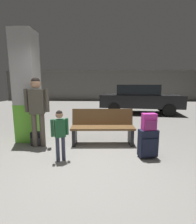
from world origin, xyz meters
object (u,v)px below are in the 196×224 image
backpack_bright (149,122)px  parked_car_near (139,98)px  structural_pillar (27,88)px  backpack_dark_floor (37,139)px  adult (37,105)px  bench (103,127)px  suitcase (148,143)px  child (60,130)px

backpack_bright → parked_car_near: parked_car_near is taller
structural_pillar → backpack_dark_floor: structural_pillar is taller
adult → backpack_bright: bearing=-11.9°
structural_pillar → bench: (2.02, -0.20, -0.99)m
structural_pillar → parked_car_near: structural_pillar is taller
structural_pillar → adult: 0.77m
backpack_dark_floor → bench: bearing=7.5°
adult → parked_car_near: 6.07m
suitcase → backpack_bright: backpack_bright is taller
bench → child: (-0.82, -1.04, 0.19)m
child → adult: size_ratio=0.61×
backpack_bright → backpack_dark_floor: size_ratio=1.00×
suitcase → child: size_ratio=0.59×
suitcase → backpack_bright: bearing=-122.8°
parked_car_near → backpack_dark_floor: bearing=-125.5°
backpack_bright → structural_pillar: bearing=161.0°
backpack_bright → backpack_dark_floor: bearing=166.9°
backpack_bright → child: size_ratio=0.33×
structural_pillar → bench: size_ratio=1.77×
child → backpack_dark_floor: (-0.83, 0.82, -0.47)m
backpack_dark_floor → suitcase: bearing=-13.0°
child → suitcase: bearing=7.0°
backpack_dark_floor → structural_pillar: bearing=131.3°
bench → backpack_bright: 1.31m
parked_car_near → adult: bearing=-124.5°
child → parked_car_near: 6.35m
bench → adult: bearing=-169.5°
bench → parked_car_near: size_ratio=0.38×
adult → parked_car_near: size_ratio=0.39×
structural_pillar → parked_car_near: size_ratio=0.67×
backpack_bright → parked_car_near: size_ratio=0.08×
child → parked_car_near: bearing=65.0°
bench → child: 1.34m
child → adult: (-0.74, 0.75, 0.41)m
structural_pillar → suitcase: size_ratio=4.77×
backpack_bright → bench: bearing=139.3°
structural_pillar → adult: bearing=-47.5°
backpack_dark_floor → parked_car_near: 6.08m
structural_pillar → suitcase: bearing=-18.9°
child → backpack_dark_floor: 1.26m
bench → suitcase: bench is taller
adult → parked_car_near: (3.43, 5.00, -0.23)m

